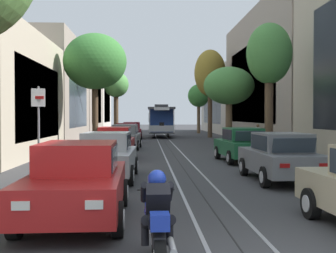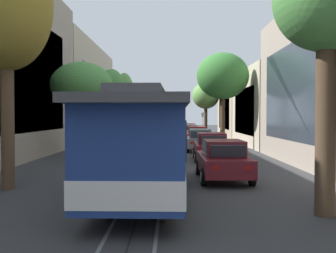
{
  "view_description": "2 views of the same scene",
  "coord_description": "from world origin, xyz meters",
  "px_view_note": "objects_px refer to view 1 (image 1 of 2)",
  "views": [
    {
      "loc": [
        -1.49,
        -5.71,
        2.12
      ],
      "look_at": [
        -0.14,
        21.68,
        1.47
      ],
      "focal_mm": 46.5,
      "sensor_mm": 36.0,
      "label": 1
    },
    {
      "loc": [
        -0.85,
        51.04,
        2.56
      ],
      "look_at": [
        -0.53,
        14.31,
        1.53
      ],
      "focal_mm": 42.79,
      "sensor_mm": 36.0,
      "label": 2
    }
  ],
  "objects_px": {
    "street_tree_kerb_right_far": "(199,96)",
    "pedestrian_on_left_pavement": "(258,134)",
    "motorcycle_with_rider": "(158,223)",
    "parked_car_grey_second_right": "(280,157)",
    "street_tree_kerb_left_second": "(95,62)",
    "parked_car_grey_fourth_left": "(125,137)",
    "fire_hydrant": "(70,159)",
    "cable_car_trolley": "(161,121)",
    "parked_car_maroon_sixth_left": "(132,130)",
    "street_sign_post": "(39,128)",
    "street_tree_kerb_left_mid": "(116,86)",
    "parked_car_maroon_fifth_left": "(126,133)",
    "street_tree_kerb_right_fourth": "(210,74)",
    "parked_car_green_mid_right": "(242,145)",
    "parked_car_red_mid_left": "(115,143)",
    "parked_car_red_near_left": "(78,181)",
    "street_tree_kerb_right_mid": "(229,86)",
    "parked_car_silver_second_left": "(107,156)",
    "street_tree_kerb_right_second": "(269,56)"
  },
  "relations": [
    {
      "from": "motorcycle_with_rider",
      "to": "parked_car_green_mid_right",
      "type": "bearing_deg",
      "value": 72.99
    },
    {
      "from": "street_tree_kerb_left_mid",
      "to": "street_tree_kerb_right_second",
      "type": "xyz_separation_m",
      "value": [
        9.26,
        -25.52,
        -0.29
      ]
    },
    {
      "from": "parked_car_maroon_fifth_left",
      "to": "street_tree_kerb_left_mid",
      "type": "bearing_deg",
      "value": 97.77
    },
    {
      "from": "street_tree_kerb_right_far",
      "to": "street_sign_post",
      "type": "relative_size",
      "value": 2.09
    },
    {
      "from": "parked_car_red_near_left",
      "to": "motorcycle_with_rider",
      "type": "relative_size",
      "value": 2.21
    },
    {
      "from": "parked_car_red_near_left",
      "to": "parked_car_maroon_sixth_left",
      "type": "height_order",
      "value": "same"
    },
    {
      "from": "parked_car_red_near_left",
      "to": "street_tree_kerb_left_second",
      "type": "bearing_deg",
      "value": 95.58
    },
    {
      "from": "parked_car_green_mid_right",
      "to": "motorcycle_with_rider",
      "type": "xyz_separation_m",
      "value": [
        -4.29,
        -14.01,
        -0.15
      ]
    },
    {
      "from": "parked_car_red_near_left",
      "to": "street_sign_post",
      "type": "distance_m",
      "value": 3.36
    },
    {
      "from": "cable_car_trolley",
      "to": "street_sign_post",
      "type": "xyz_separation_m",
      "value": [
        -4.38,
        -33.27,
        0.14
      ]
    },
    {
      "from": "parked_car_green_mid_right",
      "to": "street_sign_post",
      "type": "height_order",
      "value": "street_sign_post"
    },
    {
      "from": "parked_car_grey_second_right",
      "to": "street_sign_post",
      "type": "relative_size",
      "value": 1.5
    },
    {
      "from": "street_tree_kerb_right_far",
      "to": "pedestrian_on_left_pavement",
      "type": "relative_size",
      "value": 3.87
    },
    {
      "from": "parked_car_grey_second_right",
      "to": "street_tree_kerb_left_second",
      "type": "xyz_separation_m",
      "value": [
        -7.53,
        12.97,
        4.65
      ]
    },
    {
      "from": "parked_car_red_mid_left",
      "to": "street_tree_kerb_right_far",
      "type": "distance_m",
      "value": 33.25
    },
    {
      "from": "pedestrian_on_left_pavement",
      "to": "street_sign_post",
      "type": "bearing_deg",
      "value": -120.71
    },
    {
      "from": "street_tree_kerb_right_far",
      "to": "cable_car_trolley",
      "type": "bearing_deg",
      "value": -119.53
    },
    {
      "from": "parked_car_maroon_sixth_left",
      "to": "street_tree_kerb_right_mid",
      "type": "xyz_separation_m",
      "value": [
        7.55,
        -8.69,
        3.55
      ]
    },
    {
      "from": "parked_car_maroon_fifth_left",
      "to": "fire_hydrant",
      "type": "relative_size",
      "value": 5.22
    },
    {
      "from": "pedestrian_on_left_pavement",
      "to": "parked_car_maroon_sixth_left",
      "type": "bearing_deg",
      "value": 128.26
    },
    {
      "from": "parked_car_maroon_sixth_left",
      "to": "street_tree_kerb_right_far",
      "type": "xyz_separation_m",
      "value": [
        7.87,
        12.89,
        3.8
      ]
    },
    {
      "from": "street_tree_kerb_right_far",
      "to": "motorcycle_with_rider",
      "type": "bearing_deg",
      "value": -97.52
    },
    {
      "from": "parked_car_maroon_sixth_left",
      "to": "street_sign_post",
      "type": "height_order",
      "value": "street_sign_post"
    },
    {
      "from": "parked_car_grey_second_right",
      "to": "street_tree_kerb_right_second",
      "type": "xyz_separation_m",
      "value": [
        1.64,
        7.1,
        4.25
      ]
    },
    {
      "from": "motorcycle_with_rider",
      "to": "parked_car_grey_fourth_left",
      "type": "bearing_deg",
      "value": 93.98
    },
    {
      "from": "parked_car_maroon_sixth_left",
      "to": "street_tree_kerb_right_mid",
      "type": "distance_m",
      "value": 12.05
    },
    {
      "from": "parked_car_maroon_fifth_left",
      "to": "fire_hydrant",
      "type": "xyz_separation_m",
      "value": [
        -1.48,
        -16.86,
        -0.38
      ]
    },
    {
      "from": "parked_car_silver_second_left",
      "to": "street_tree_kerb_right_fourth",
      "type": "height_order",
      "value": "street_tree_kerb_right_fourth"
    },
    {
      "from": "parked_car_red_mid_left",
      "to": "parked_car_grey_second_right",
      "type": "distance_m",
      "value": 9.85
    },
    {
      "from": "parked_car_red_near_left",
      "to": "motorcycle_with_rider",
      "type": "height_order",
      "value": "parked_car_red_near_left"
    },
    {
      "from": "parked_car_maroon_fifth_left",
      "to": "cable_car_trolley",
      "type": "height_order",
      "value": "cable_car_trolley"
    },
    {
      "from": "parked_car_red_mid_left",
      "to": "street_tree_kerb_left_second",
      "type": "xyz_separation_m",
      "value": [
        -1.57,
        5.13,
        4.65
      ]
    },
    {
      "from": "parked_car_maroon_sixth_left",
      "to": "parked_car_grey_second_right",
      "type": "xyz_separation_m",
      "value": [
        5.76,
        -26.99,
        0.0
      ]
    },
    {
      "from": "street_tree_kerb_left_mid",
      "to": "street_tree_kerb_right_far",
      "type": "relative_size",
      "value": 1.12
    },
    {
      "from": "street_tree_kerb_right_fourth",
      "to": "parked_car_grey_second_right",
      "type": "bearing_deg",
      "value": -93.82
    },
    {
      "from": "parked_car_maroon_sixth_left",
      "to": "pedestrian_on_left_pavement",
      "type": "height_order",
      "value": "parked_car_maroon_sixth_left"
    },
    {
      "from": "parked_car_maroon_sixth_left",
      "to": "street_tree_kerb_left_mid",
      "type": "bearing_deg",
      "value": 108.29
    },
    {
      "from": "fire_hydrant",
      "to": "cable_car_trolley",
      "type": "bearing_deg",
      "value": 80.61
    },
    {
      "from": "parked_car_maroon_sixth_left",
      "to": "street_tree_kerb_left_mid",
      "type": "height_order",
      "value": "street_tree_kerb_left_mid"
    },
    {
      "from": "street_tree_kerb_right_second",
      "to": "motorcycle_with_rider",
      "type": "height_order",
      "value": "street_tree_kerb_right_second"
    },
    {
      "from": "street_tree_kerb_right_fourth",
      "to": "street_tree_kerb_right_far",
      "type": "height_order",
      "value": "street_tree_kerb_right_fourth"
    },
    {
      "from": "street_tree_kerb_right_second",
      "to": "cable_car_trolley",
      "type": "distance_m",
      "value": 24.64
    },
    {
      "from": "street_tree_kerb_left_mid",
      "to": "parked_car_silver_second_left",
      "type": "bearing_deg",
      "value": -86.57
    },
    {
      "from": "parked_car_maroon_fifth_left",
      "to": "street_sign_post",
      "type": "distance_m",
      "value": 22.6
    },
    {
      "from": "parked_car_red_near_left",
      "to": "street_tree_kerb_right_second",
      "type": "height_order",
      "value": "street_tree_kerb_right_second"
    },
    {
      "from": "parked_car_grey_fourth_left",
      "to": "pedestrian_on_left_pavement",
      "type": "xyz_separation_m",
      "value": [
        9.03,
        1.28,
        0.09
      ]
    },
    {
      "from": "parked_car_silver_second_left",
      "to": "street_tree_kerb_right_second",
      "type": "height_order",
      "value": "street_tree_kerb_right_second"
    },
    {
      "from": "parked_car_maroon_fifth_left",
      "to": "street_tree_kerb_right_mid",
      "type": "distance_m",
      "value": 8.76
    },
    {
      "from": "street_tree_kerb_right_mid",
      "to": "pedestrian_on_left_pavement",
      "type": "relative_size",
      "value": 3.69
    },
    {
      "from": "parked_car_grey_fourth_left",
      "to": "cable_car_trolley",
      "type": "xyz_separation_m",
      "value": [
        2.89,
        16.83,
        0.86
      ]
    }
  ]
}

